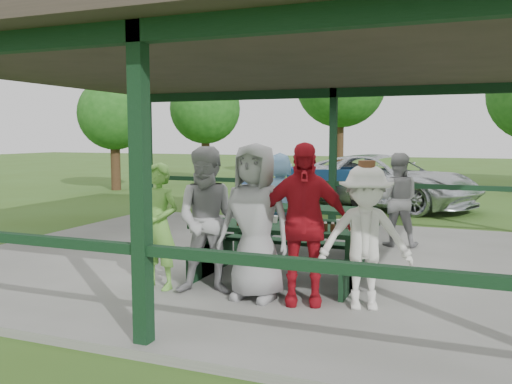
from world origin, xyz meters
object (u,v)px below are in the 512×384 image
at_px(picnic_table_far, 305,223).
at_px(spectator_lblue, 280,196).
at_px(spectator_blue, 248,192).
at_px(farm_trailer, 334,186).
at_px(contestant_grey_mid, 255,222).
at_px(pickup_truck, 384,181).
at_px(contestant_red, 302,224).
at_px(contestant_white_fedora, 365,237).
at_px(picnic_table_near, 278,246).
at_px(spectator_grey, 397,200).
at_px(contestant_grey_left, 210,221).
at_px(contestant_green, 159,226).

bearing_deg(picnic_table_far, spectator_lblue, 133.48).
xyz_separation_m(spectator_blue, farm_trailer, (0.55, 5.17, -0.32)).
xyz_separation_m(contestant_grey_mid, pickup_truck, (0.09, 9.83, -0.28)).
relative_size(picnic_table_far, contestant_red, 1.24).
relative_size(contestant_grey_mid, contestant_white_fedora, 1.11).
distance_m(picnic_table_far, spectator_lblue, 1.09).
relative_size(contestant_red, contestant_white_fedora, 1.12).
bearing_deg(spectator_blue, pickup_truck, -97.06).
distance_m(picnic_table_near, spectator_blue, 3.74).
distance_m(contestant_grey_mid, spectator_lblue, 3.78).
height_order(picnic_table_far, spectator_grey, spectator_grey).
xyz_separation_m(contestant_white_fedora, spectator_blue, (-3.11, 4.06, -0.00)).
xyz_separation_m(picnic_table_near, spectator_grey, (1.20, 2.94, 0.36)).
relative_size(picnic_table_far, spectator_lblue, 1.43).
bearing_deg(picnic_table_near, spectator_grey, 67.84).
bearing_deg(spectator_lblue, contestant_grey_left, 77.41).
height_order(contestant_grey_left, contestant_white_fedora, contestant_grey_left).
xyz_separation_m(contestant_grey_mid, contestant_white_fedora, (1.30, 0.11, -0.12)).
relative_size(picnic_table_near, contestant_red, 1.27).
distance_m(contestant_red, pickup_truck, 9.80).
bearing_deg(picnic_table_far, spectator_blue, 141.53).
distance_m(contestant_grey_left, spectator_grey, 4.25).
xyz_separation_m(picnic_table_near, contestant_grey_left, (-0.58, -0.92, 0.45)).
relative_size(picnic_table_near, spectator_blue, 1.46).
bearing_deg(contestant_green, spectator_grey, 64.93).
xyz_separation_m(picnic_table_far, contestant_white_fedora, (1.53, -2.80, 0.36)).
relative_size(contestant_grey_mid, farm_trailer, 0.53).
height_order(picnic_table_far, contestant_red, contestant_red).
relative_size(contestant_grey_left, farm_trailer, 0.52).
bearing_deg(picnic_table_far, contestant_grey_left, -97.02).
bearing_deg(picnic_table_near, contestant_white_fedora, -31.37).
relative_size(contestant_red, farm_trailer, 0.54).
height_order(contestant_white_fedora, spectator_lblue, contestant_white_fedora).
bearing_deg(farm_trailer, contestant_white_fedora, -87.80).
xyz_separation_m(picnic_table_far, contestant_green, (-1.08, -2.94, 0.34)).
bearing_deg(contestant_white_fedora, contestant_grey_mid, 168.72).
relative_size(contestant_white_fedora, farm_trailer, 0.48).
bearing_deg(contestant_green, spectator_blue, 104.43).
xyz_separation_m(spectator_grey, pickup_truck, (-1.09, 5.98, -0.17)).
distance_m(contestant_grey_mid, farm_trailer, 9.43).
distance_m(spectator_lblue, farm_trailer, 5.69).
height_order(contestant_grey_mid, farm_trailer, contestant_grey_mid).
distance_m(picnic_table_far, contestant_green, 3.16).
height_order(picnic_table_far, contestant_grey_left, contestant_grey_left).
distance_m(contestant_white_fedora, farm_trailer, 9.58).
xyz_separation_m(picnic_table_near, contestant_grey_mid, (0.02, -0.91, 0.47)).
xyz_separation_m(spectator_lblue, farm_trailer, (-0.32, 5.67, -0.32)).
distance_m(picnic_table_near, contestant_green, 1.64).
bearing_deg(contestant_white_fedora, pickup_truck, 81.12).
distance_m(spectator_lblue, spectator_grey, 2.14).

